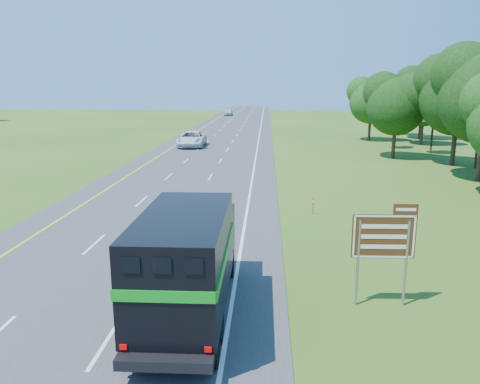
{
  "coord_description": "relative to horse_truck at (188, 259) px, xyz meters",
  "views": [
    {
      "loc": [
        6.69,
        -10.68,
        7.71
      ],
      "look_at": [
        5.2,
        15.44,
        1.8
      ],
      "focal_mm": 35.0,
      "sensor_mm": 36.0,
      "label": 1
    }
  ],
  "objects": [
    {
      "name": "far_car",
      "position": [
        -7.91,
        113.56,
        -1.13
      ],
      "size": [
        2.22,
        5.27,
        1.78
      ],
      "primitive_type": "imported",
      "rotation": [
        0.0,
        0.0,
        -0.02
      ],
      "color": "silver",
      "rests_on": "road"
    },
    {
      "name": "lane_markings",
      "position": [
        -4.1,
        46.06,
        -2.02
      ],
      "size": [
        11.15,
        260.0,
        0.01
      ],
      "color": "yellow",
      "rests_on": "road"
    },
    {
      "name": "exit_sign",
      "position": [
        6.76,
        1.23,
        0.38
      ],
      "size": [
        2.22,
        0.15,
        3.77
      ],
      "rotation": [
        0.0,
        0.0,
        0.03
      ],
      "color": "gray",
      "rests_on": "ground"
    },
    {
      "name": "white_suv",
      "position": [
        -7.18,
        45.89,
        -1.03
      ],
      "size": [
        3.49,
        7.26,
        2.0
      ],
      "primitive_type": "imported",
      "rotation": [
        0.0,
        0.0,
        0.02
      ],
      "color": "silver",
      "rests_on": "road"
    },
    {
      "name": "road",
      "position": [
        -4.1,
        46.06,
        -2.04
      ],
      "size": [
        15.0,
        260.0,
        0.04
      ],
      "primitive_type": "cube",
      "color": "#38383A",
      "rests_on": "ground"
    },
    {
      "name": "ground",
      "position": [
        -4.1,
        -3.94,
        -2.06
      ],
      "size": [
        300.0,
        300.0,
        0.0
      ],
      "primitive_type": "plane",
      "color": "#335015",
      "rests_on": "ground"
    },
    {
      "name": "horse_truck",
      "position": [
        0.0,
        0.0,
        0.0
      ],
      "size": [
        2.78,
        8.57,
        3.78
      ],
      "rotation": [
        0.0,
        0.0,
        0.01
      ],
      "color": "black",
      "rests_on": "road"
    },
    {
      "name": "delineator",
      "position": [
        5.5,
        13.52,
        -1.51
      ],
      "size": [
        0.09,
        0.05,
        1.04
      ],
      "color": "#E3480B",
      "rests_on": "ground"
    }
  ]
}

